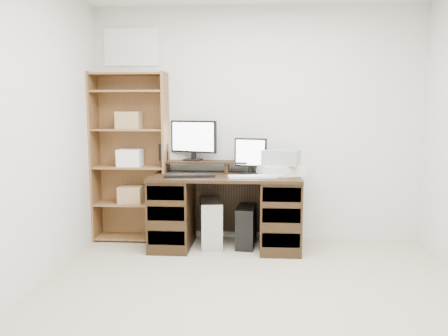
# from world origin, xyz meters

# --- Properties ---
(room) EXTENTS (3.54, 4.04, 2.54)m
(room) POSITION_xyz_m (-0.00, 0.00, 1.25)
(room) COLOR #B9AE91
(room) RESTS_ON ground
(desk) EXTENTS (1.50, 0.70, 0.75)m
(desk) POSITION_xyz_m (-0.31, 1.64, 0.39)
(desk) COLOR black
(desk) RESTS_ON ground
(riser_shelf) EXTENTS (1.40, 0.22, 0.12)m
(riser_shelf) POSITION_xyz_m (-0.31, 1.85, 0.84)
(riser_shelf) COLOR black
(riser_shelf) RESTS_ON desk
(monitor_wide) EXTENTS (0.51, 0.23, 0.43)m
(monitor_wide) POSITION_xyz_m (-0.67, 1.90, 1.11)
(monitor_wide) COLOR black
(monitor_wide) RESTS_ON riser_shelf
(monitor_small) EXTENTS (0.33, 0.16, 0.37)m
(monitor_small) POSITION_xyz_m (-0.06, 1.75, 0.95)
(monitor_small) COLOR black
(monitor_small) RESTS_ON desk
(speaker) EXTENTS (0.09, 0.09, 0.18)m
(speaker) POSITION_xyz_m (-0.98, 1.82, 0.96)
(speaker) COLOR black
(speaker) RESTS_ON riser_shelf
(keyboard_black) EXTENTS (0.52, 0.24, 0.03)m
(keyboard_black) POSITION_xyz_m (-0.66, 1.50, 0.76)
(keyboard_black) COLOR black
(keyboard_black) RESTS_ON desk
(keyboard_white) EXTENTS (0.49, 0.22, 0.02)m
(keyboard_white) POSITION_xyz_m (-0.04, 1.49, 0.76)
(keyboard_white) COLOR white
(keyboard_white) RESTS_ON desk
(mouse) EXTENTS (0.09, 0.06, 0.03)m
(mouse) POSITION_xyz_m (0.22, 1.52, 0.77)
(mouse) COLOR white
(mouse) RESTS_ON desk
(printer) EXTENTS (0.51, 0.45, 0.10)m
(printer) POSITION_xyz_m (0.25, 1.68, 0.80)
(printer) COLOR beige
(printer) RESTS_ON desk
(basket) EXTENTS (0.41, 0.34, 0.15)m
(basket) POSITION_xyz_m (0.25, 1.68, 0.93)
(basket) COLOR gray
(basket) RESTS_ON printer
(tower_silver) EXTENTS (0.28, 0.50, 0.48)m
(tower_silver) POSITION_xyz_m (-0.47, 1.70, 0.24)
(tower_silver) COLOR #B4B6BB
(tower_silver) RESTS_ON ground
(tower_black) EXTENTS (0.22, 0.43, 0.42)m
(tower_black) POSITION_xyz_m (-0.10, 1.69, 0.21)
(tower_black) COLOR black
(tower_black) RESTS_ON ground
(bookshelf) EXTENTS (0.80, 0.30, 1.80)m
(bookshelf) POSITION_xyz_m (-1.35, 1.86, 0.92)
(bookshelf) COLOR brown
(bookshelf) RESTS_ON ground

